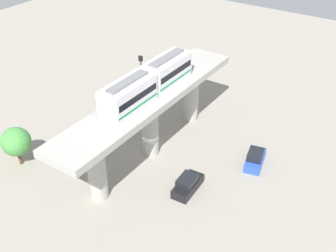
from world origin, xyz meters
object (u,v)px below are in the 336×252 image
object	(u,v)px
parked_car_black	(188,185)
parked_car_blue	(255,159)
signal_post	(142,92)
train	(149,82)
tree_near_viaduct	(16,142)

from	to	relation	value
parked_car_black	parked_car_blue	bearing A→B (deg)	-120.36
signal_post	train	bearing A→B (deg)	137.17
train	tree_near_viaduct	size ratio (longest dim) A/B	2.87
tree_near_viaduct	signal_post	bearing A→B (deg)	-120.52
parked_car_blue	signal_post	bearing A→B (deg)	-5.48
train	parked_car_blue	size ratio (longest dim) A/B	3.02
train	tree_near_viaduct	bearing A→B (deg)	41.81
train	parked_car_black	xyz separation A→B (m)	(-7.10, 3.18, -8.59)
parked_car_black	tree_near_viaduct	distance (m)	19.57
parked_car_blue	parked_car_black	size ratio (longest dim) A/B	1.04
parked_car_black	train	bearing A→B (deg)	-27.57
parked_car_blue	tree_near_viaduct	xyz separation A→B (m)	(22.31, 14.81, 2.31)
train	parked_car_blue	xyz separation A→B (m)	(-11.19, -4.87, -8.59)
parked_car_blue	tree_near_viaduct	size ratio (longest dim) A/B	0.95
parked_car_blue	tree_near_viaduct	bearing A→B (deg)	21.39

